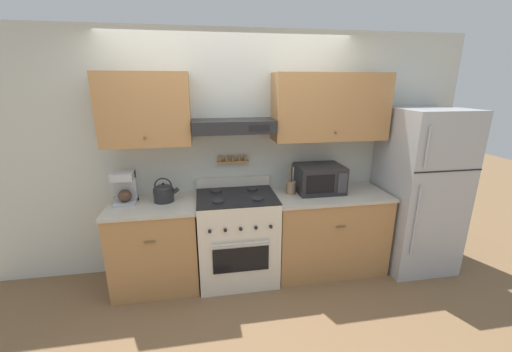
% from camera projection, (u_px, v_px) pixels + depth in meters
% --- Properties ---
extents(ground_plane, '(16.00, 16.00, 0.00)m').
position_uv_depth(ground_plane, '(241.00, 293.00, 3.15)').
color(ground_plane, brown).
extents(wall_back, '(5.20, 0.46, 2.55)m').
position_uv_depth(wall_back, '(240.00, 141.00, 3.33)').
color(wall_back, silver).
rests_on(wall_back, ground_plane).
extents(counter_left, '(0.85, 0.65, 0.89)m').
position_uv_depth(counter_left, '(156.00, 244.00, 3.19)').
color(counter_left, '#AD7A47').
rests_on(counter_left, ground_plane).
extents(counter_right, '(1.22, 0.65, 0.89)m').
position_uv_depth(counter_right, '(327.00, 230.00, 3.49)').
color(counter_right, '#AD7A47').
rests_on(counter_right, ground_plane).
extents(stove_range, '(0.80, 0.67, 1.04)m').
position_uv_depth(stove_range, '(237.00, 237.00, 3.31)').
color(stove_range, beige).
rests_on(stove_range, ground_plane).
extents(refrigerator, '(0.74, 0.76, 1.78)m').
position_uv_depth(refrigerator, '(418.00, 190.00, 3.47)').
color(refrigerator, '#ADAFB5').
rests_on(refrigerator, ground_plane).
extents(tea_kettle, '(0.25, 0.20, 0.24)m').
position_uv_depth(tea_kettle, '(164.00, 192.00, 3.11)').
color(tea_kettle, '#232326').
rests_on(tea_kettle, counter_left).
extents(coffee_maker, '(0.20, 0.22, 0.32)m').
position_uv_depth(coffee_maker, '(125.00, 187.00, 3.06)').
color(coffee_maker, '#ADAFB5').
rests_on(coffee_maker, counter_left).
extents(microwave, '(0.49, 0.40, 0.29)m').
position_uv_depth(microwave, '(319.00, 179.00, 3.38)').
color(microwave, '#232326').
rests_on(microwave, counter_right).
extents(utensil_crock, '(0.10, 0.10, 0.29)m').
position_uv_depth(utensil_crock, '(291.00, 187.00, 3.33)').
color(utensil_crock, '#8E7051').
rests_on(utensil_crock, counter_right).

